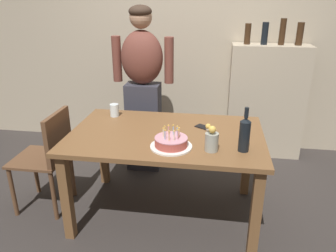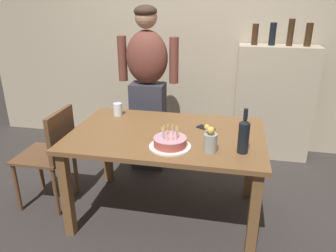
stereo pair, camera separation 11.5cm
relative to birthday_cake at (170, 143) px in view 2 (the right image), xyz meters
name	(u,v)px [view 2 (the right image)]	position (x,y,z in m)	size (l,w,h in m)	color
ground_plane	(167,212)	(-0.07, 0.25, -0.78)	(10.00, 10.00, 0.00)	#332D2B
back_wall	(194,36)	(-0.07, 1.80, 0.52)	(5.20, 0.10, 2.60)	tan
dining_table	(167,144)	(-0.07, 0.25, -0.13)	(1.50, 0.96, 0.74)	brown
birthday_cake	(170,143)	(0.00, 0.00, 0.00)	(0.30, 0.30, 0.15)	white
water_glass_near	(118,109)	(-0.59, 0.56, 0.02)	(0.08, 0.08, 0.11)	silver
wine_bottle	(244,135)	(0.50, 0.02, 0.09)	(0.08, 0.08, 0.31)	black
cell_phone	(206,128)	(0.21, 0.40, -0.03)	(0.14, 0.07, 0.01)	black
flower_vase	(210,140)	(0.28, -0.01, 0.05)	(0.09, 0.09, 0.19)	#999E93
person_man_bearded	(148,88)	(-0.43, 1.03, 0.10)	(0.61, 0.27, 1.66)	#33333D
dining_chair	(53,150)	(-1.05, 0.20, -0.26)	(0.42, 0.42, 0.87)	brown
shelf_cabinet	(273,102)	(0.85, 1.58, -0.14)	(0.83, 0.30, 1.52)	tan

